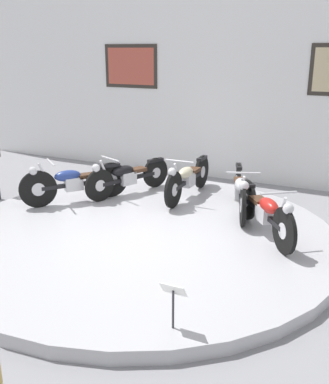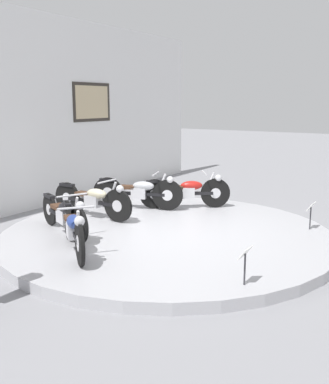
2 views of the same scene
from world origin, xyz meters
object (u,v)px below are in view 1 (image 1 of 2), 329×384
Objects in this scene: motorcycle_black at (127,176)px; motorcycle_cream at (188,177)px; motorcycle_blue at (73,181)px; motorcycle_red at (265,211)px; info_placard_front_centre at (173,296)px; motorcycle_silver at (241,189)px.

motorcycle_black is 1.17m from motorcycle_cream.
motorcycle_blue is 1.00× the size of motorcycle_red.
motorcycle_black is 3.00m from motorcycle_red.
motorcycle_cream is at bearing 33.50° from motorcycle_blue.
motorcycle_blue is 0.89× the size of motorcycle_black.
motorcycle_blue is 4.28m from info_placard_front_centre.
motorcycle_cream is 1.17m from motorcycle_silver.
motorcycle_cream reaches higher than motorcycle_black.
motorcycle_silver reaches higher than motorcycle_red.
motorcycle_cream is 1.05× the size of motorcycle_silver.
motorcycle_cream is at bearing 16.30° from motorcycle_black.
motorcycle_blue is at bearing -127.19° from motorcycle_black.
motorcycle_black is 3.57× the size of info_placard_front_centre.
motorcycle_black is (0.63, 0.83, -0.02)m from motorcycle_blue.
motorcycle_blue is 1.05m from motorcycle_black.
motorcycle_cream is 2.11m from motorcycle_red.
motorcycle_silver is (1.12, -0.33, 0.01)m from motorcycle_cream.
motorcycle_blue is 3.16× the size of info_placard_front_centre.
info_placard_front_centre is at bearing -94.86° from motorcycle_red.
motorcycle_silver is 1.18× the size of motorcycle_red.
motorcycle_cream is 1.23× the size of motorcycle_red.
motorcycle_cream reaches higher than info_placard_front_centre.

